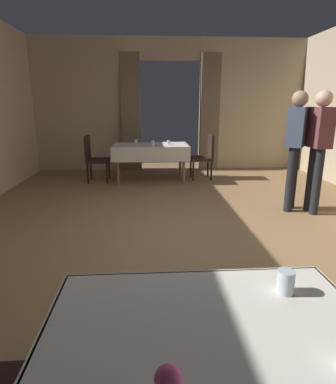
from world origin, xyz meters
name	(u,v)px	position (x,y,z in m)	size (l,w,h in m)	color
ground	(195,235)	(0.00, 0.00, 0.00)	(10.08, 10.08, 0.00)	olive
wall_back	(170,105)	(0.00, 4.18, 1.52)	(6.40, 0.27, 3.00)	tan
dining_table_near	(216,377)	(-0.35, -2.70, 0.64)	(1.23, 1.06, 0.75)	#7A604C
dining_table_mid	(151,149)	(-0.49, 2.93, 0.65)	(1.53, 0.88, 0.75)	#7A604C
chair_mid_right	(205,154)	(0.65, 3.05, 0.52)	(0.44, 0.44, 0.93)	black
chair_mid_left	(94,157)	(-1.64, 2.92, 0.52)	(0.44, 0.44, 0.93)	black
glass_near_d	(286,282)	(0.02, -2.39, 0.80)	(0.07, 0.07, 0.10)	silver
plate_mid_a	(152,143)	(-0.45, 3.11, 0.76)	(0.21, 0.21, 0.01)	white
glass_mid_b	(136,141)	(-0.80, 3.16, 0.79)	(0.07, 0.07, 0.08)	silver
glass_mid_c	(168,142)	(-0.13, 2.92, 0.79)	(0.07, 0.07, 0.08)	silver
glass_mid_d	(153,143)	(-0.45, 2.68, 0.80)	(0.07, 0.07, 0.11)	silver
person_waiter_by_doorway	(319,142)	(1.82, 0.75, 1.02)	(0.22, 0.36, 1.72)	black
person_diner_standing_aside	(296,141)	(1.56, 0.89, 1.02)	(0.39, 0.42, 1.72)	black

